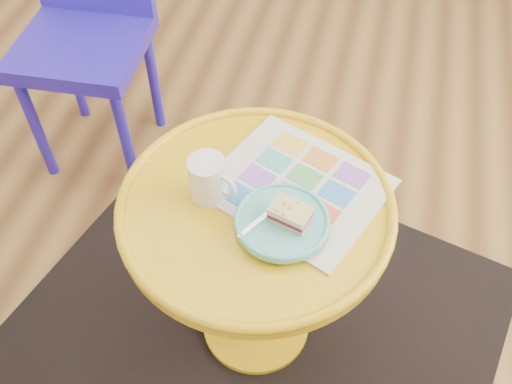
% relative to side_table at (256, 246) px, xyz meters
% --- Properties ---
extents(floor, '(4.00, 4.00, 0.00)m').
position_rel_side_table_xyz_m(floor, '(-0.49, 0.33, -0.41)').
color(floor, brown).
rests_on(floor, ground).
extents(rug, '(1.54, 1.40, 0.01)m').
position_rel_side_table_xyz_m(rug, '(-0.00, 0.00, -0.41)').
color(rug, black).
rests_on(rug, ground).
extents(side_table, '(0.60, 0.60, 0.57)m').
position_rel_side_table_xyz_m(side_table, '(0.00, 0.00, 0.00)').
color(side_table, gold).
rests_on(side_table, ground).
extents(chair, '(0.41, 0.41, 0.87)m').
position_rel_side_table_xyz_m(chair, '(-0.71, 0.64, 0.09)').
color(chair, '#2B1CB9').
rests_on(chair, ground).
extents(newspaper, '(0.44, 0.42, 0.01)m').
position_rel_side_table_xyz_m(newspaper, '(0.08, 0.07, 0.16)').
color(newspaper, silver).
rests_on(newspaper, side_table).
extents(mug, '(0.11, 0.08, 0.10)m').
position_rel_side_table_xyz_m(mug, '(-0.10, 0.00, 0.22)').
color(mug, white).
rests_on(mug, side_table).
extents(plate, '(0.19, 0.19, 0.02)m').
position_rel_side_table_xyz_m(plate, '(0.07, -0.05, 0.18)').
color(plate, '#5CC4BF').
rests_on(plate, newspaper).
extents(cake_slice, '(0.09, 0.07, 0.04)m').
position_rel_side_table_xyz_m(cake_slice, '(0.08, -0.04, 0.21)').
color(cake_slice, '#D3BC8C').
rests_on(cake_slice, plate).
extents(fork, '(0.09, 0.13, 0.00)m').
position_rel_side_table_xyz_m(fork, '(0.03, -0.05, 0.19)').
color(fork, silver).
rests_on(fork, plate).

